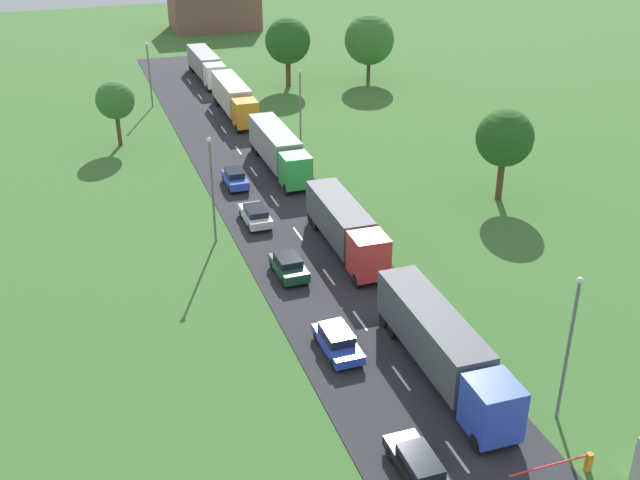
{
  "coord_description": "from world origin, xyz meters",
  "views": [
    {
      "loc": [
        -16.05,
        -19.65,
        27.09
      ],
      "look_at": [
        0.14,
        27.66,
        1.86
      ],
      "focal_mm": 43.45,
      "sensor_mm": 36.0,
      "label": 1
    }
  ],
  "objects_px": {
    "tree_oak": "(288,41)",
    "barrier_gate": "(575,463)",
    "lamppost_lead": "(569,343)",
    "truck_third": "(278,148)",
    "car_lead": "(418,465)",
    "car_fifth": "(235,178)",
    "tree_maple": "(115,100)",
    "truck_lead": "(443,346)",
    "distant_building": "(214,2)",
    "truck_second": "(345,226)",
    "car_second": "(337,341)",
    "lamppost_second": "(212,185)",
    "tree_lime": "(369,40)",
    "truck_fifth": "(206,65)",
    "tree_ash": "(505,138)",
    "car_fourth": "(256,215)",
    "lamppost_third": "(300,103)",
    "lamppost_fourth": "(149,71)",
    "truck_fourth": "(234,97)",
    "car_third": "(289,266)"
  },
  "relations": [
    {
      "from": "lamppost_third",
      "to": "tree_ash",
      "type": "relative_size",
      "value": 0.97
    },
    {
      "from": "truck_fifth",
      "to": "lamppost_fourth",
      "type": "relative_size",
      "value": 1.71
    },
    {
      "from": "tree_oak",
      "to": "barrier_gate",
      "type": "bearing_deg",
      "value": -95.57
    },
    {
      "from": "car_lead",
      "to": "lamppost_lead",
      "type": "xyz_separation_m",
      "value": [
        8.96,
        1.67,
        3.98
      ]
    },
    {
      "from": "distant_building",
      "to": "lamppost_second",
      "type": "bearing_deg",
      "value": -101.98
    },
    {
      "from": "truck_second",
      "to": "barrier_gate",
      "type": "xyz_separation_m",
      "value": [
        2.28,
        -25.56,
        -1.4
      ]
    },
    {
      "from": "lamppost_lead",
      "to": "barrier_gate",
      "type": "bearing_deg",
      "value": -113.4
    },
    {
      "from": "lamppost_third",
      "to": "tree_oak",
      "type": "height_order",
      "value": "tree_oak"
    },
    {
      "from": "truck_fourth",
      "to": "lamppost_lead",
      "type": "relative_size",
      "value": 1.53
    },
    {
      "from": "truck_lead",
      "to": "car_third",
      "type": "xyz_separation_m",
      "value": [
        -4.84,
        14.03,
        -1.3
      ]
    },
    {
      "from": "car_fifth",
      "to": "tree_maple",
      "type": "relative_size",
      "value": 0.59
    },
    {
      "from": "car_lead",
      "to": "tree_lime",
      "type": "height_order",
      "value": "tree_lime"
    },
    {
      "from": "truck_second",
      "to": "lamppost_second",
      "type": "relative_size",
      "value": 1.43
    },
    {
      "from": "truck_fourth",
      "to": "truck_third",
      "type": "bearing_deg",
      "value": -89.59
    },
    {
      "from": "truck_lead",
      "to": "truck_second",
      "type": "height_order",
      "value": "truck_lead"
    },
    {
      "from": "car_second",
      "to": "lamppost_third",
      "type": "bearing_deg",
      "value": 75.8
    },
    {
      "from": "truck_third",
      "to": "lamppost_third",
      "type": "relative_size",
      "value": 1.67
    },
    {
      "from": "truck_fifth",
      "to": "car_fifth",
      "type": "relative_size",
      "value": 3.23
    },
    {
      "from": "tree_ash",
      "to": "distant_building",
      "type": "xyz_separation_m",
      "value": [
        -8.18,
        78.99,
        -1.24
      ]
    },
    {
      "from": "car_third",
      "to": "lamppost_second",
      "type": "height_order",
      "value": "lamppost_second"
    },
    {
      "from": "distant_building",
      "to": "tree_maple",
      "type": "bearing_deg",
      "value": -111.53
    },
    {
      "from": "lamppost_lead",
      "to": "tree_lime",
      "type": "relative_size",
      "value": 1.0
    },
    {
      "from": "lamppost_lead",
      "to": "tree_maple",
      "type": "relative_size",
      "value": 1.28
    },
    {
      "from": "truck_third",
      "to": "distant_building",
      "type": "xyz_separation_m",
      "value": [
        7.96,
        66.27,
        2.13
      ]
    },
    {
      "from": "truck_third",
      "to": "car_second",
      "type": "xyz_separation_m",
      "value": [
        -4.99,
        -29.84,
        -1.33
      ]
    },
    {
      "from": "truck_lead",
      "to": "truck_fifth",
      "type": "distance_m",
      "value": 67.93
    },
    {
      "from": "truck_fifth",
      "to": "distant_building",
      "type": "height_order",
      "value": "distant_building"
    },
    {
      "from": "lamppost_lead",
      "to": "lamppost_second",
      "type": "xyz_separation_m",
      "value": [
        -12.86,
        26.47,
        -0.08
      ]
    },
    {
      "from": "truck_fourth",
      "to": "lamppost_third",
      "type": "xyz_separation_m",
      "value": [
        4.25,
        -11.52,
        2.17
      ]
    },
    {
      "from": "car_lead",
      "to": "car_second",
      "type": "distance_m",
      "value": 11.11
    },
    {
      "from": "tree_oak",
      "to": "distant_building",
      "type": "relative_size",
      "value": 0.6
    },
    {
      "from": "truck_lead",
      "to": "tree_maple",
      "type": "distance_m",
      "value": 47.83
    },
    {
      "from": "truck_third",
      "to": "lamppost_lead",
      "type": "bearing_deg",
      "value": -84.11
    },
    {
      "from": "barrier_gate",
      "to": "distant_building",
      "type": "distance_m",
      "value": 109.63
    },
    {
      "from": "tree_oak",
      "to": "lamppost_second",
      "type": "bearing_deg",
      "value": -114.12
    },
    {
      "from": "truck_lead",
      "to": "tree_oak",
      "type": "height_order",
      "value": "tree_oak"
    },
    {
      "from": "truck_third",
      "to": "car_fifth",
      "type": "height_order",
      "value": "truck_third"
    },
    {
      "from": "car_fifth",
      "to": "tree_oak",
      "type": "bearing_deg",
      "value": 64.99
    },
    {
      "from": "car_fourth",
      "to": "lamppost_lead",
      "type": "height_order",
      "value": "lamppost_lead"
    },
    {
      "from": "car_third",
      "to": "lamppost_lead",
      "type": "height_order",
      "value": "lamppost_lead"
    },
    {
      "from": "truck_third",
      "to": "truck_fifth",
      "type": "relative_size",
      "value": 1.0
    },
    {
      "from": "truck_fifth",
      "to": "distant_building",
      "type": "distance_m",
      "value": 33.42
    },
    {
      "from": "barrier_gate",
      "to": "lamppost_lead",
      "type": "distance_m",
      "value": 5.88
    },
    {
      "from": "truck_fourth",
      "to": "car_lead",
      "type": "distance_m",
      "value": 58.83
    },
    {
      "from": "truck_third",
      "to": "car_lead",
      "type": "relative_size",
      "value": 2.85
    },
    {
      "from": "truck_third",
      "to": "car_lead",
      "type": "xyz_separation_m",
      "value": [
        -4.91,
        -40.94,
        -1.36
      ]
    },
    {
      "from": "truck_lead",
      "to": "tree_ash",
      "type": "relative_size",
      "value": 1.7
    },
    {
      "from": "truck_fifth",
      "to": "barrier_gate",
      "type": "relative_size",
      "value": 2.78
    },
    {
      "from": "car_second",
      "to": "lamppost_lead",
      "type": "relative_size",
      "value": 0.51
    },
    {
      "from": "car_second",
      "to": "barrier_gate",
      "type": "distance_m",
      "value": 15.21
    }
  ]
}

